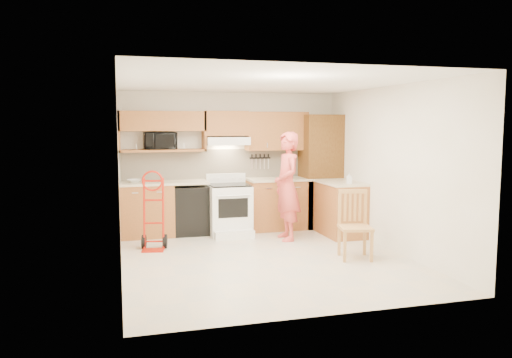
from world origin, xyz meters
name	(u,v)px	position (x,y,z in m)	size (l,w,h in m)	color
floor	(265,259)	(0.00, 0.00, -0.01)	(4.00, 4.50, 0.02)	beige
ceiling	(266,82)	(0.00, 0.00, 2.51)	(4.00, 4.50, 0.02)	white
wall_back	(231,161)	(0.00, 2.26, 1.25)	(4.00, 0.02, 2.50)	white
wall_front	(331,193)	(0.00, -2.26, 1.25)	(4.00, 0.02, 2.50)	white
wall_left	(118,176)	(-2.01, 0.00, 1.25)	(0.02, 4.50, 2.50)	white
wall_right	(392,169)	(2.01, 0.00, 1.25)	(0.02, 4.50, 2.50)	white
backsplash	(231,164)	(0.00, 2.23, 1.20)	(3.92, 0.03, 0.55)	beige
lower_cab_left	(147,210)	(-1.55, 1.95, 0.45)	(0.90, 0.60, 0.90)	#AE5A27
dishwasher	(190,210)	(-0.80, 1.95, 0.42)	(0.60, 0.60, 0.85)	black
lower_cab_right	(278,205)	(0.83, 1.95, 0.45)	(1.14, 0.60, 0.90)	#AE5A27
countertop_left	(164,183)	(-1.25, 1.95, 0.92)	(1.50, 0.63, 0.04)	beige
countertop_right	(279,179)	(0.83, 1.95, 0.92)	(1.14, 0.63, 0.04)	beige
cab_return_right	(340,209)	(1.70, 1.15, 0.45)	(0.60, 1.00, 0.90)	#AE5A27
countertop_return	(341,183)	(1.70, 1.15, 0.92)	(0.63, 1.00, 0.04)	beige
pantry_tall	(320,171)	(1.65, 1.95, 1.05)	(0.70, 0.60, 2.10)	brown
upper_cab_left	(162,121)	(-1.25, 2.08, 1.98)	(1.50, 0.33, 0.34)	#AE5A27
upper_shelf_mw	(163,151)	(-1.25, 2.08, 1.47)	(1.50, 0.33, 0.04)	#AE5A27
upper_cab_center	(226,123)	(-0.12, 2.08, 1.94)	(0.76, 0.33, 0.44)	#AE5A27
upper_cab_right	(277,131)	(0.83, 2.08, 1.80)	(1.14, 0.33, 0.70)	#AE5A27
range_hood	(227,141)	(-0.12, 2.02, 1.63)	(0.76, 0.46, 0.14)	white
knife_strip	(260,161)	(0.55, 2.21, 1.24)	(0.40, 0.05, 0.29)	black
microwave	(160,141)	(-1.29, 2.08, 1.64)	(0.53, 0.36, 0.29)	black
range	(230,205)	(-0.15, 1.65, 0.52)	(0.71, 0.94, 1.05)	white
person	(287,186)	(0.69, 1.06, 0.90)	(0.66, 0.43, 1.80)	#D44A44
hand_truck	(153,214)	(-1.51, 0.95, 0.55)	(0.43, 0.40, 1.10)	#B61B0B
dining_chair	(355,225)	(1.24, -0.34, 0.49)	(0.44, 0.48, 0.98)	tan
soap_bottle	(349,178)	(1.70, 0.82, 1.03)	(0.08, 0.09, 0.19)	white
bowl	(134,181)	(-1.75, 1.95, 0.97)	(0.23, 0.23, 0.06)	white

